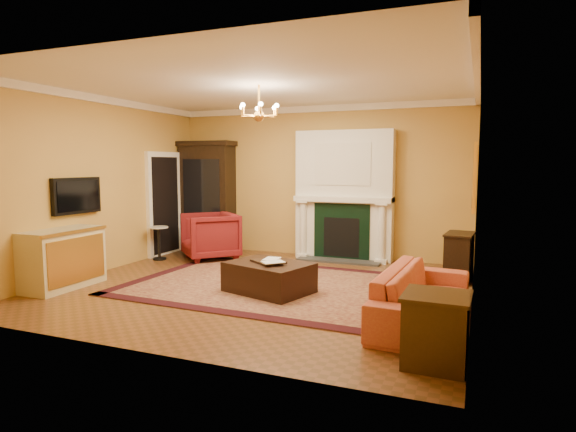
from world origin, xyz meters
The scene contains 26 objects.
floor centered at (0.00, 0.00, -0.01)m, with size 6.00×5.50×0.02m, color brown.
ceiling centered at (0.00, 0.00, 3.01)m, with size 6.00×5.50×0.02m, color white.
wall_back centered at (0.00, 2.76, 1.50)m, with size 6.00×0.02×3.00m, color #B58941.
wall_front centered at (0.00, -2.76, 1.50)m, with size 6.00×0.02×3.00m, color #B58941.
wall_left centered at (-3.01, 0.00, 1.50)m, with size 0.02×5.50×3.00m, color #B58941.
wall_right centered at (3.01, 0.00, 1.50)m, with size 0.02×5.50×3.00m, color #B58941.
fireplace centered at (0.60, 2.57, 1.19)m, with size 1.90×0.70×2.50m.
crown_molding centered at (0.00, 0.96, 2.94)m, with size 6.00×5.50×0.12m.
doorway centered at (-2.95, 1.70, 1.05)m, with size 0.08×1.05×2.10m.
tv_panel centered at (-2.95, -0.60, 1.35)m, with size 0.09×0.95×0.58m.
gilt_mirror centered at (2.97, 1.40, 1.65)m, with size 0.06×0.76×1.05m.
chandelier centered at (0.00, 0.00, 2.61)m, with size 0.63×0.55×0.53m.
oriental_rug centered at (0.09, 0.12, 0.01)m, with size 4.17×3.13×0.02m, color #410E13.
china_cabinet centered at (-2.40, 2.49, 1.12)m, with size 1.12×0.51×2.24m, color black.
wingback_armchair centered at (-1.81, 1.57, 0.50)m, with size 0.97×0.91×1.00m, color maroon.
pedestal_table centered at (-2.70, 1.15, 0.38)m, with size 0.36×0.36×0.65m.
commode centered at (-2.73, -1.14, 0.44)m, with size 0.56×1.19×0.89m, color beige.
coral_sofa centered at (2.47, -0.79, 0.42)m, with size 2.16×0.63×0.85m, color #BD633C.
end_table centered at (2.72, -2.00, 0.32)m, with size 0.55×0.55×0.64m, color #35200E.
console_table centered at (2.78, 1.51, 0.37)m, with size 0.38×0.66×0.74m, color black.
leather_ottoman centered at (0.27, -0.26, 0.23)m, with size 1.14×0.83×0.43m, color black.
ottoman_tray centered at (0.25, -0.26, 0.46)m, with size 0.46×0.35×0.03m, color black.
book_a centered at (0.19, -0.25, 0.62)m, with size 0.22×0.03×0.29m, color gray.
book_b centered at (0.32, -0.34, 0.62)m, with size 0.22×0.02×0.30m, color gray.
topiary_left centered at (-0.13, 2.53, 1.46)m, with size 0.15×0.15×0.41m.
topiary_right centered at (1.36, 2.53, 1.49)m, with size 0.18×0.18×0.47m.
Camera 1 is at (3.04, -6.48, 1.85)m, focal length 30.00 mm.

